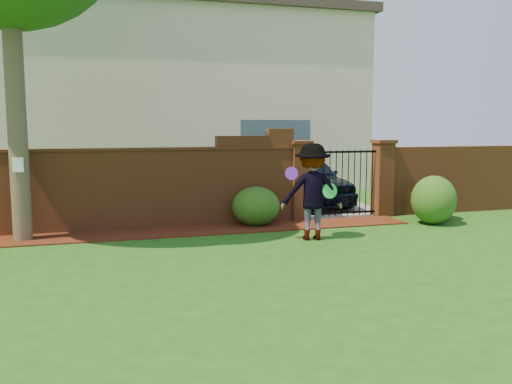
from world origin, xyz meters
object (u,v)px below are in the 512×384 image
object	(u,v)px
car	(308,180)
frisbee_purple	(292,173)
man	(312,192)
frisbee_green	(330,191)

from	to	relation	value
car	frisbee_purple	size ratio (longest dim) A/B	16.32
man	frisbee_purple	size ratio (longest dim) A/B	7.49
car	man	bearing A→B (deg)	-112.54
frisbee_purple	frisbee_green	world-z (taller)	frisbee_purple
car	frisbee_purple	xyz separation A→B (m)	(-2.11, -4.39, 0.62)
car	frisbee_green	world-z (taller)	car
frisbee_green	car	bearing A→B (deg)	73.04
frisbee_purple	frisbee_green	distance (m)	0.82
car	frisbee_green	distance (m)	4.80
car	frisbee_purple	bearing A→B (deg)	-117.32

